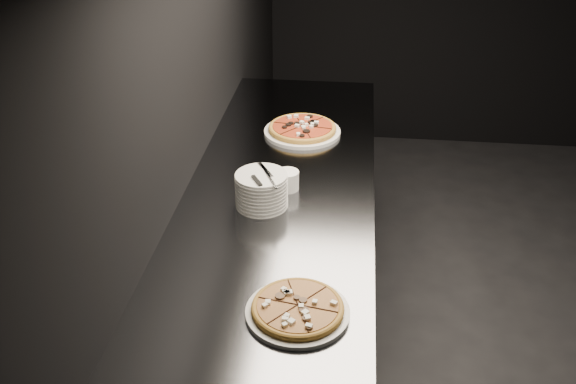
# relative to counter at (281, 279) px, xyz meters

# --- Properties ---
(wall_left) EXTENTS (0.02, 5.00, 2.80)m
(wall_left) POSITION_rel_counter_xyz_m (-0.37, 0.00, 0.94)
(wall_left) COLOR black
(wall_left) RESTS_ON floor
(counter) EXTENTS (0.74, 2.44, 0.92)m
(counter) POSITION_rel_counter_xyz_m (0.00, 0.00, 0.00)
(counter) COLOR #56585D
(counter) RESTS_ON floor
(pizza_mushroom) EXTENTS (0.32, 0.32, 0.04)m
(pizza_mushroom) POSITION_rel_counter_xyz_m (0.14, -0.75, 0.48)
(pizza_mushroom) COLOR silver
(pizza_mushroom) RESTS_ON counter
(pizza_tomato) EXTENTS (0.36, 0.36, 0.04)m
(pizza_tomato) POSITION_rel_counter_xyz_m (0.04, 0.51, 0.48)
(pizza_tomato) COLOR silver
(pizza_tomato) RESTS_ON counter
(plate_stack) EXTENTS (0.19, 0.19, 0.13)m
(plate_stack) POSITION_rel_counter_xyz_m (-0.05, -0.15, 0.52)
(plate_stack) COLOR silver
(plate_stack) RESTS_ON counter
(cutlery) EXTENTS (0.09, 0.20, 0.01)m
(cutlery) POSITION_rel_counter_xyz_m (-0.05, -0.16, 0.59)
(cutlery) COLOR #B6B9BD
(cutlery) RESTS_ON plate_stack
(ramekin) EXTENTS (0.09, 0.09, 0.08)m
(ramekin) POSITION_rel_counter_xyz_m (0.03, -0.01, 0.50)
(ramekin) COLOR silver
(ramekin) RESTS_ON counter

